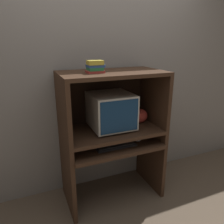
{
  "coord_description": "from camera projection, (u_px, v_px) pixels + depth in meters",
  "views": [
    {
      "loc": [
        -0.83,
        -1.68,
        1.69
      ],
      "look_at": [
        -0.0,
        0.29,
        1.0
      ],
      "focal_mm": 35.0,
      "sensor_mm": 36.0,
      "label": 1
    }
  ],
  "objects": [
    {
      "name": "mouse",
      "position": [
        138.0,
        140.0,
        2.35
      ],
      "size": [
        0.06,
        0.04,
        0.03
      ],
      "color": "#B7B7B7",
      "rests_on": "desk_base"
    },
    {
      "name": "crt_monitor",
      "position": [
        111.0,
        111.0,
        2.27
      ],
      "size": [
        0.43,
        0.45,
        0.37
      ],
      "color": "beige",
      "rests_on": "desk_monitor_shelf"
    },
    {
      "name": "book_stack",
      "position": [
        95.0,
        67.0,
        2.0
      ],
      "size": [
        0.16,
        0.13,
        0.11
      ],
      "color": "maroon",
      "rests_on": "hutch_upper"
    },
    {
      "name": "wall_back",
      "position": [
        100.0,
        78.0,
        2.46
      ],
      "size": [
        6.0,
        0.06,
        2.6
      ],
      "color": "gray",
      "rests_on": "ground_plane"
    },
    {
      "name": "ground_plane",
      "position": [
        123.0,
        209.0,
        2.3
      ],
      "size": [
        12.0,
        12.0,
        0.0
      ],
      "primitive_type": "plane",
      "color": "brown"
    },
    {
      "name": "desk_base",
      "position": [
        114.0,
        163.0,
        2.39
      ],
      "size": [
        1.04,
        0.61,
        0.66
      ],
      "color": "#382316",
      "rests_on": "ground_plane"
    },
    {
      "name": "hutch_upper",
      "position": [
        111.0,
        91.0,
        2.21
      ],
      "size": [
        1.04,
        0.58,
        0.6
      ],
      "color": "#382316",
      "rests_on": "desk_monitor_shelf"
    },
    {
      "name": "desk_monitor_shelf",
      "position": [
        112.0,
        132.0,
        2.32
      ],
      "size": [
        1.04,
        0.58,
        0.15
      ],
      "color": "#382316",
      "rests_on": "desk_base"
    },
    {
      "name": "snack_bag",
      "position": [
        139.0,
        116.0,
        2.46
      ],
      "size": [
        0.19,
        0.15,
        0.16
      ],
      "color": "#BC382D",
      "rests_on": "desk_monitor_shelf"
    },
    {
      "name": "keyboard",
      "position": [
        116.0,
        145.0,
        2.23
      ],
      "size": [
        0.42,
        0.15,
        0.03
      ],
      "color": "black",
      "rests_on": "desk_base"
    }
  ]
}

